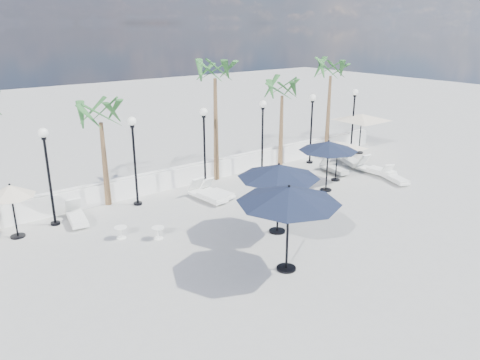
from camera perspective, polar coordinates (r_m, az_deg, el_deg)
ground at (r=17.65m, az=7.53°, el=-6.61°), size 100.00×100.00×0.00m
balustrade at (r=22.99m, az=-5.62°, el=0.77°), size 26.00×0.30×1.01m
lamppost_1 at (r=18.90m, az=-22.44°, el=1.89°), size 0.36×0.36×3.84m
lamppost_2 at (r=20.01m, az=-12.82°, el=3.72°), size 0.36×0.36×3.84m
lamppost_3 at (r=21.64m, az=-4.38°, el=5.24°), size 0.36×0.36×3.84m
lamppost_4 at (r=23.67m, az=2.77°, el=6.43°), size 0.36×0.36×3.84m
lamppost_5 at (r=26.02m, az=8.73°, el=7.35°), size 0.36×0.36×3.84m
lamppost_6 at (r=28.61m, az=13.68°, el=8.05°), size 0.36×0.36×3.84m
palm_1 at (r=20.09m, az=-16.65°, el=7.17°), size 2.60×2.60×4.70m
palm_2 at (r=22.51m, az=-3.07°, el=12.57°), size 2.60×2.60×6.10m
palm_3 at (r=25.31m, az=5.16°, el=10.52°), size 2.60×2.60×4.90m
palm_4 at (r=27.84m, az=11.00°, el=12.61°), size 2.60×2.60×5.70m
lounger_2 at (r=19.55m, az=-19.28°, el=-4.22°), size 0.92×1.96×0.71m
lounger_3 at (r=20.77m, az=-4.01°, el=-1.76°), size 0.88×2.13×0.78m
lounger_4 at (r=21.17m, az=-2.77°, el=-1.44°), size 0.86×1.85×0.67m
lounger_5 at (r=24.32m, az=18.37°, el=0.28°), size 1.16×1.86×0.67m
lounger_6 at (r=25.04m, az=11.39°, el=1.39°), size 0.79×1.83×0.66m
lounger_7 at (r=25.25m, az=16.26°, el=1.26°), size 0.79×2.17×0.80m
lounger_8 at (r=26.68m, az=13.29°, el=2.41°), size 1.45×2.17×0.78m
side_table_0 at (r=17.33m, az=-9.96°, el=-6.25°), size 0.46×0.46×0.45m
side_table_1 at (r=17.64m, az=-14.33°, el=-6.10°), size 0.46×0.46×0.45m
side_table_2 at (r=26.60m, az=12.90°, el=2.56°), size 0.58×0.58×0.56m
parasol_navy_left at (r=14.22m, az=5.97°, el=-1.86°), size 3.24×3.24×2.86m
parasol_navy_mid at (r=16.91m, az=4.75°, el=1.05°), size 3.03×3.03×2.72m
parasol_navy_right at (r=21.73m, az=10.73°, el=4.06°), size 2.72×2.72×2.43m
parasol_cream_sq_a at (r=28.76m, az=14.64°, el=7.76°), size 5.20×5.20×2.55m
parasol_cream_sq_b at (r=23.34m, az=11.86°, el=4.59°), size 4.27×4.27×2.14m
parasol_cream_small at (r=18.53m, az=-26.19°, el=-1.26°), size 1.69×1.69×2.08m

